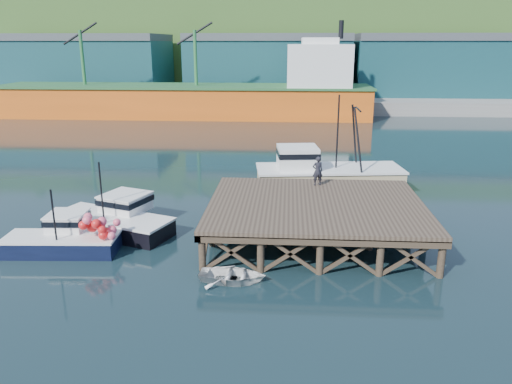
# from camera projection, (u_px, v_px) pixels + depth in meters

# --- Properties ---
(ground) EXTENTS (300.00, 300.00, 0.00)m
(ground) POSITION_uv_depth(u_px,v_px,m) (220.00, 235.00, 28.98)
(ground) COLOR black
(ground) RESTS_ON ground
(wharf) EXTENTS (12.00, 10.00, 2.62)m
(wharf) POSITION_uv_depth(u_px,v_px,m) (316.00, 206.00, 27.89)
(wharf) COLOR brown
(wharf) RESTS_ON ground
(far_quay) EXTENTS (160.00, 40.00, 2.00)m
(far_quay) POSITION_uv_depth(u_px,v_px,m) (269.00, 95.00, 95.58)
(far_quay) COLOR gray
(far_quay) RESTS_ON ground
(warehouse_left) EXTENTS (32.00, 16.00, 9.00)m
(warehouse_left) POSITION_uv_depth(u_px,v_px,m) (78.00, 67.00, 91.46)
(warehouse_left) COLOR #164A4B
(warehouse_left) RESTS_ON far_quay
(warehouse_mid) EXTENTS (28.00, 16.00, 9.00)m
(warehouse_mid) POSITION_uv_depth(u_px,v_px,m) (268.00, 67.00, 89.22)
(warehouse_mid) COLOR #164A4B
(warehouse_mid) RESTS_ON far_quay
(warehouse_right) EXTENTS (30.00, 16.00, 9.00)m
(warehouse_right) POSITION_uv_depth(u_px,v_px,m) (439.00, 68.00, 87.31)
(warehouse_right) COLOR #164A4B
(warehouse_right) RESTS_ON far_quay
(cargo_ship) EXTENTS (55.50, 10.00, 13.75)m
(cargo_ship) POSITION_uv_depth(u_px,v_px,m) (207.00, 94.00, 74.43)
(cargo_ship) COLOR orange
(cargo_ship) RESTS_ON ground
(hillside) EXTENTS (220.00, 50.00, 22.00)m
(hillside) POSITION_uv_depth(u_px,v_px,m) (275.00, 41.00, 121.37)
(hillside) COLOR #2D511E
(hillside) RESTS_ON ground
(boat_navy) EXTENTS (6.02, 3.33, 3.69)m
(boat_navy) POSITION_uv_depth(u_px,v_px,m) (63.00, 238.00, 26.58)
(boat_navy) COLOR black
(boat_navy) RESTS_ON ground
(boat_black) EXTENTS (7.65, 6.35, 4.44)m
(boat_black) POSITION_uv_depth(u_px,v_px,m) (116.00, 218.00, 29.32)
(boat_black) COLOR black
(boat_black) RESTS_ON ground
(trawler) EXTENTS (11.11, 5.07, 7.19)m
(trawler) POSITION_uv_depth(u_px,v_px,m) (326.00, 172.00, 37.09)
(trawler) COLOR tan
(trawler) RESTS_ON ground
(dinghy) EXTENTS (3.26, 2.43, 0.65)m
(dinghy) POSITION_uv_depth(u_px,v_px,m) (232.00, 275.00, 23.25)
(dinghy) COLOR white
(dinghy) RESTS_ON ground
(dockworker) EXTENTS (0.76, 0.60, 1.84)m
(dockworker) POSITION_uv_depth(u_px,v_px,m) (318.00, 171.00, 31.12)
(dockworker) COLOR black
(dockworker) RESTS_ON wharf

